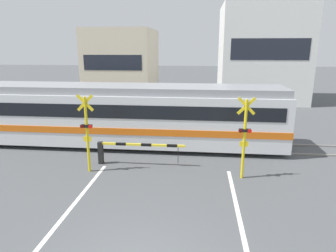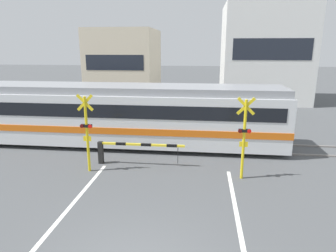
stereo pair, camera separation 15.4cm
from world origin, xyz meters
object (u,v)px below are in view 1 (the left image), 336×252
(crossing_barrier_near, at_px, (123,149))
(crossing_barrier_far, at_px, (207,120))
(crossing_signal_left, at_px, (87,130))
(crossing_signal_right, at_px, (245,135))
(commuter_train, at_px, (100,113))
(pedestrian, at_px, (197,104))

(crossing_barrier_near, xyz_separation_m, crossing_barrier_far, (3.75, 5.70, 0.00))
(crossing_barrier_near, xyz_separation_m, crossing_signal_left, (-1.22, -0.89, 1.05))
(crossing_signal_left, bearing_deg, crossing_signal_right, 0.00)
(commuter_train, height_order, crossing_barrier_near, commuter_train)
(crossing_barrier_far, relative_size, crossing_signal_right, 1.18)
(crossing_barrier_near, distance_m, pedestrian, 9.95)
(commuter_train, xyz_separation_m, crossing_signal_right, (6.87, -3.64, 0.10))
(commuter_train, height_order, pedestrian, commuter_train)
(pedestrian, bearing_deg, crossing_signal_right, -79.40)
(pedestrian, bearing_deg, commuter_train, -126.26)
(crossing_barrier_near, xyz_separation_m, pedestrian, (3.03, 9.48, 0.31))
(commuter_train, bearing_deg, pedestrian, 53.74)
(crossing_barrier_far, height_order, pedestrian, pedestrian)
(commuter_train, relative_size, crossing_barrier_far, 4.93)
(commuter_train, distance_m, pedestrian, 8.36)
(commuter_train, relative_size, crossing_barrier_near, 4.93)
(commuter_train, relative_size, crossing_signal_left, 5.82)
(crossing_barrier_far, distance_m, pedestrian, 3.86)
(commuter_train, bearing_deg, crossing_signal_left, -79.34)
(crossing_signal_left, height_order, crossing_signal_right, same)
(crossing_barrier_near, height_order, crossing_signal_left, crossing_signal_left)
(crossing_barrier_far, bearing_deg, crossing_signal_right, -79.52)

